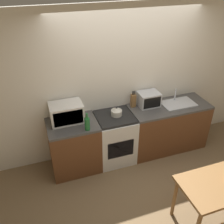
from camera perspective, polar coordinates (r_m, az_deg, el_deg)
ground_plane at (r=4.19m, az=9.13°, el=-16.83°), size 16.00×16.00×0.00m
wall_back at (r=4.30m, az=3.18°, el=6.67°), size 10.00×0.06×2.60m
counter_left_run at (r=4.24m, az=-8.62°, el=-7.72°), size 0.80×0.62×0.90m
counter_right_run at (r=4.76m, az=12.43°, el=-3.25°), size 1.44×0.62×0.90m
stove_range at (r=4.37m, az=0.60°, el=-5.91°), size 0.63×0.62×0.90m
kettle at (r=4.10m, az=1.04°, el=0.08°), size 0.18×0.18×0.16m
microwave at (r=3.97m, az=-10.37°, el=-0.16°), size 0.51×0.35×0.31m
bottle at (r=3.75m, az=-5.69°, el=-2.64°), size 0.08×0.08×0.28m
knife_block at (r=4.33m, az=4.88°, el=2.66°), size 0.08×0.07×0.30m
toaster_oven at (r=4.40m, az=8.37°, el=2.94°), size 0.36×0.29×0.25m
sink_basin at (r=4.60m, az=14.88°, el=1.96°), size 0.59×0.37×0.24m
dining_table at (r=3.56m, az=22.94°, el=-15.90°), size 0.97×0.62×0.73m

